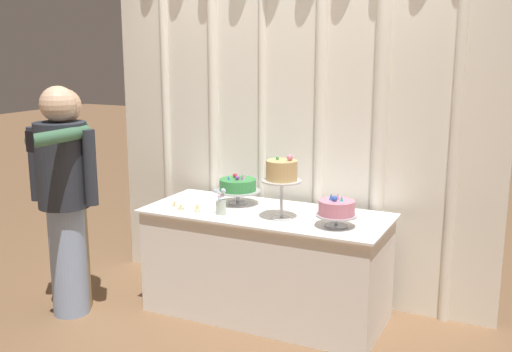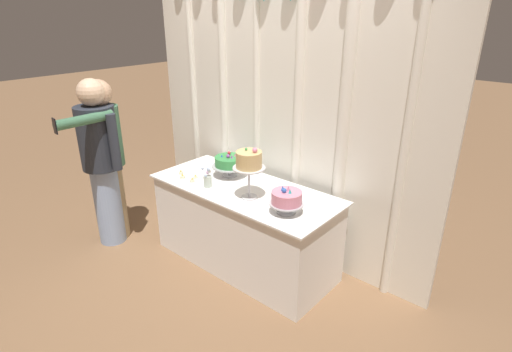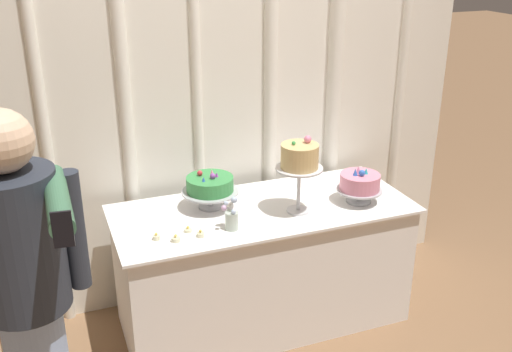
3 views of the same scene
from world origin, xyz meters
name	(u,v)px [view 1 (image 1 of 3)]	position (x,y,z in m)	size (l,w,h in m)	color
ground_plane	(260,319)	(0.00, 0.00, 0.00)	(24.00, 24.00, 0.00)	#846042
draped_curtain	(295,103)	(0.02, 0.55, 1.43)	(2.95, 0.15, 2.71)	white
cake_table	(266,264)	(0.00, 0.10, 0.37)	(1.66, 0.70, 0.73)	white
cake_display_leftmost	(238,186)	(-0.27, 0.21, 0.86)	(0.31, 0.31, 0.21)	#B2B2B7
cake_display_center	(282,173)	(0.16, -0.01, 1.04)	(0.25, 0.25, 0.43)	silver
cake_display_rightmost	(337,209)	(0.53, -0.02, 0.85)	(0.26, 0.26, 0.21)	#B2B2B7
flower_vase	(221,204)	(-0.25, -0.08, 0.80)	(0.08, 0.08, 0.18)	#B2C1B2
tealight_far_left	(175,205)	(-0.63, -0.05, 0.75)	(0.04, 0.04, 0.04)	beige
tealight_near_left	(181,208)	(-0.54, -0.10, 0.75)	(0.05, 0.05, 0.04)	beige
tealight_near_right	(197,207)	(-0.46, -0.03, 0.74)	(0.04, 0.04, 0.03)	beige
tealight_far_right	(197,210)	(-0.42, -0.10, 0.75)	(0.04, 0.04, 0.04)	beige
guest_man_dark_suit	(64,193)	(-1.23, -0.47, 0.86)	(0.51, 0.39, 1.58)	#93ADD6
guest_man_pink_jacket	(68,188)	(-1.26, -0.40, 0.88)	(0.47, 0.66, 1.55)	#9E8966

